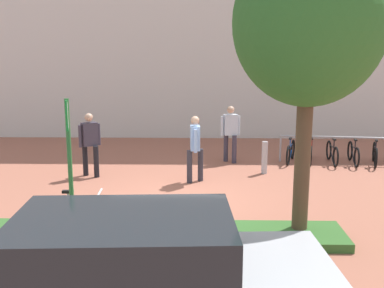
{
  "coord_description": "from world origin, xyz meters",
  "views": [
    {
      "loc": [
        0.56,
        -9.7,
        3.29
      ],
      "look_at": [
        0.32,
        1.46,
        1.04
      ],
      "focal_mm": 42.49,
      "sensor_mm": 36.0,
      "label": 1
    }
  ],
  "objects_px": {
    "bollard_steel": "(264,158)",
    "person_casual_tan": "(195,145)",
    "bike_at_sign": "(79,217)",
    "person_suited_navy": "(90,141)",
    "parking_sign_post": "(69,149)",
    "tree_sidewalk": "(309,24)",
    "bike_rack_cluster": "(343,152)",
    "person_shirt_blue": "(230,130)",
    "car_silver_sedan": "(138,283)"
  },
  "relations": [
    {
      "from": "person_suited_navy",
      "to": "person_casual_tan",
      "type": "relative_size",
      "value": 1.0
    },
    {
      "from": "bike_at_sign",
      "to": "person_suited_navy",
      "type": "distance_m",
      "value": 4.15
    },
    {
      "from": "car_silver_sedan",
      "to": "bike_at_sign",
      "type": "bearing_deg",
      "value": 115.76
    },
    {
      "from": "bollard_steel",
      "to": "person_shirt_blue",
      "type": "height_order",
      "value": "person_shirt_blue"
    },
    {
      "from": "person_suited_navy",
      "to": "car_silver_sedan",
      "type": "relative_size",
      "value": 0.39
    },
    {
      "from": "bike_at_sign",
      "to": "bollard_steel",
      "type": "bearing_deg",
      "value": 48.14
    },
    {
      "from": "parking_sign_post",
      "to": "bollard_steel",
      "type": "bearing_deg",
      "value": 48.57
    },
    {
      "from": "person_casual_tan",
      "to": "car_silver_sedan",
      "type": "relative_size",
      "value": 0.39
    },
    {
      "from": "person_suited_navy",
      "to": "person_casual_tan",
      "type": "xyz_separation_m",
      "value": [
        2.82,
        -0.48,
        0.0
      ]
    },
    {
      "from": "bike_at_sign",
      "to": "bike_rack_cluster",
      "type": "distance_m",
      "value": 8.58
    },
    {
      "from": "bollard_steel",
      "to": "person_casual_tan",
      "type": "bearing_deg",
      "value": -155.22
    },
    {
      "from": "bollard_steel",
      "to": "person_suited_navy",
      "type": "xyz_separation_m",
      "value": [
        -4.72,
        -0.4,
        0.53
      ]
    },
    {
      "from": "tree_sidewalk",
      "to": "parking_sign_post",
      "type": "height_order",
      "value": "tree_sidewalk"
    },
    {
      "from": "person_casual_tan",
      "to": "bollard_steel",
      "type": "bearing_deg",
      "value": 24.78
    },
    {
      "from": "bollard_steel",
      "to": "person_casual_tan",
      "type": "distance_m",
      "value": 2.16
    },
    {
      "from": "tree_sidewalk",
      "to": "bike_at_sign",
      "type": "distance_m",
      "value": 5.26
    },
    {
      "from": "person_shirt_blue",
      "to": "car_silver_sedan",
      "type": "xyz_separation_m",
      "value": [
        -1.57,
        -8.87,
        -0.23
      ]
    },
    {
      "from": "bike_rack_cluster",
      "to": "parking_sign_post",
      "type": "bearing_deg",
      "value": -138.58
    },
    {
      "from": "person_shirt_blue",
      "to": "car_silver_sedan",
      "type": "height_order",
      "value": "person_shirt_blue"
    },
    {
      "from": "parking_sign_post",
      "to": "bike_at_sign",
      "type": "distance_m",
      "value": 1.31
    },
    {
      "from": "bollard_steel",
      "to": "person_suited_navy",
      "type": "height_order",
      "value": "person_suited_navy"
    },
    {
      "from": "bike_rack_cluster",
      "to": "car_silver_sedan",
      "type": "xyz_separation_m",
      "value": [
        -4.96,
        -8.77,
        0.41
      ]
    },
    {
      "from": "tree_sidewalk",
      "to": "person_suited_navy",
      "type": "distance_m",
      "value": 6.81
    },
    {
      "from": "bollard_steel",
      "to": "person_casual_tan",
      "type": "xyz_separation_m",
      "value": [
        -1.9,
        -0.88,
        0.53
      ]
    },
    {
      "from": "bike_rack_cluster",
      "to": "person_suited_navy",
      "type": "height_order",
      "value": "person_suited_navy"
    },
    {
      "from": "parking_sign_post",
      "to": "person_casual_tan",
      "type": "height_order",
      "value": "parking_sign_post"
    },
    {
      "from": "bike_rack_cluster",
      "to": "bollard_steel",
      "type": "height_order",
      "value": "bollard_steel"
    },
    {
      "from": "bike_at_sign",
      "to": "bollard_steel",
      "type": "relative_size",
      "value": 1.87
    },
    {
      "from": "tree_sidewalk",
      "to": "bike_rack_cluster",
      "type": "height_order",
      "value": "tree_sidewalk"
    },
    {
      "from": "bollard_steel",
      "to": "person_suited_navy",
      "type": "distance_m",
      "value": 4.77
    },
    {
      "from": "bollard_steel",
      "to": "person_suited_navy",
      "type": "relative_size",
      "value": 0.52
    },
    {
      "from": "person_shirt_blue",
      "to": "person_suited_navy",
      "type": "height_order",
      "value": "same"
    },
    {
      "from": "bollard_steel",
      "to": "car_silver_sedan",
      "type": "relative_size",
      "value": 0.2
    },
    {
      "from": "parking_sign_post",
      "to": "bollard_steel",
      "type": "relative_size",
      "value": 2.81
    },
    {
      "from": "tree_sidewalk",
      "to": "person_shirt_blue",
      "type": "height_order",
      "value": "tree_sidewalk"
    },
    {
      "from": "person_casual_tan",
      "to": "person_suited_navy",
      "type": "bearing_deg",
      "value": 170.31
    },
    {
      "from": "tree_sidewalk",
      "to": "bike_rack_cluster",
      "type": "bearing_deg",
      "value": 66.18
    },
    {
      "from": "person_suited_navy",
      "to": "person_shirt_blue",
      "type": "bearing_deg",
      "value": 23.84
    },
    {
      "from": "person_casual_tan",
      "to": "parking_sign_post",
      "type": "bearing_deg",
      "value": -120.0
    },
    {
      "from": "bollard_steel",
      "to": "person_shirt_blue",
      "type": "bearing_deg",
      "value": 123.67
    },
    {
      "from": "bike_rack_cluster",
      "to": "car_silver_sedan",
      "type": "height_order",
      "value": "car_silver_sedan"
    },
    {
      "from": "person_shirt_blue",
      "to": "car_silver_sedan",
      "type": "bearing_deg",
      "value": -100.07
    },
    {
      "from": "bike_at_sign",
      "to": "bollard_steel",
      "type": "distance_m",
      "value": 5.94
    },
    {
      "from": "person_shirt_blue",
      "to": "person_suited_navy",
      "type": "bearing_deg",
      "value": -156.16
    },
    {
      "from": "parking_sign_post",
      "to": "person_suited_navy",
      "type": "height_order",
      "value": "parking_sign_post"
    },
    {
      "from": "parking_sign_post",
      "to": "person_shirt_blue",
      "type": "height_order",
      "value": "parking_sign_post"
    },
    {
      "from": "tree_sidewalk",
      "to": "person_casual_tan",
      "type": "bearing_deg",
      "value": 119.07
    },
    {
      "from": "bike_at_sign",
      "to": "person_suited_navy",
      "type": "relative_size",
      "value": 0.98
    },
    {
      "from": "bike_at_sign",
      "to": "person_shirt_blue",
      "type": "height_order",
      "value": "person_shirt_blue"
    },
    {
      "from": "tree_sidewalk",
      "to": "bollard_steel",
      "type": "distance_m",
      "value": 5.5
    }
  ]
}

